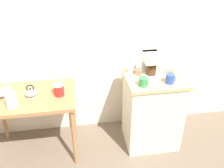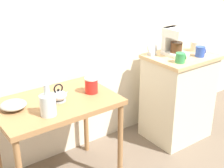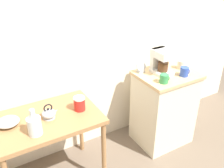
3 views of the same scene
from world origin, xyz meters
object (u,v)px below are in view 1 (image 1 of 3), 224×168
(coffee_maker, at_px, (151,63))
(table_clock, at_px, (131,68))
(bowl_stoneware, at_px, (0,93))
(canister_enamel, at_px, (59,90))
(mug_small_cream, at_px, (175,71))
(mug_tall_green, at_px, (143,82))
(mug_blue, at_px, (170,79))
(glass_carafe_vase, at_px, (11,100))
(teakettle, at_px, (31,93))

(coffee_maker, distance_m, table_clock, 0.23)
(bowl_stoneware, relative_size, coffee_maker, 0.72)
(bowl_stoneware, xyz_separation_m, canister_enamel, (0.61, -0.09, 0.03))
(mug_small_cream, relative_size, mug_tall_green, 1.00)
(canister_enamel, bearing_deg, mug_small_cream, 0.47)
(coffee_maker, relative_size, mug_blue, 2.65)
(bowl_stoneware, relative_size, glass_carafe_vase, 0.82)
(teakettle, distance_m, mug_tall_green, 1.15)
(teakettle, xyz_separation_m, mug_small_cream, (1.52, -0.00, 0.13))
(teakettle, height_order, coffee_maker, coffee_maker)
(mug_small_cream, bearing_deg, coffee_maker, 171.30)
(canister_enamel, distance_m, mug_small_cream, 1.24)
(mug_tall_green, bearing_deg, coffee_maker, 58.10)
(table_clock, bearing_deg, teakettle, -172.43)
(canister_enamel, height_order, mug_blue, mug_blue)
(glass_carafe_vase, bearing_deg, mug_tall_green, -0.75)
(glass_carafe_vase, distance_m, mug_small_cream, 1.69)
(teakettle, relative_size, mug_blue, 1.50)
(mug_small_cream, bearing_deg, mug_tall_green, -156.97)
(canister_enamel, relative_size, coffee_maker, 0.50)
(glass_carafe_vase, bearing_deg, mug_blue, -0.16)
(canister_enamel, height_order, coffee_maker, coffee_maker)
(glass_carafe_vase, distance_m, mug_tall_green, 1.29)
(glass_carafe_vase, distance_m, coffee_maker, 1.44)
(glass_carafe_vase, xyz_separation_m, coffee_maker, (1.42, 0.19, 0.19))
(canister_enamel, height_order, mug_small_cream, mug_small_cream)
(mug_small_cream, relative_size, mug_blue, 0.96)
(mug_tall_green, distance_m, mug_blue, 0.28)
(glass_carafe_vase, bearing_deg, table_clock, 13.47)
(canister_enamel, height_order, table_clock, table_clock)
(mug_tall_green, relative_size, table_clock, 0.78)
(canister_enamel, bearing_deg, teakettle, 177.32)
(bowl_stoneware, bearing_deg, mug_tall_green, -9.49)
(teakettle, bearing_deg, mug_small_cream, -0.11)
(mug_tall_green, bearing_deg, canister_enamel, 169.52)
(teakettle, relative_size, mug_small_cream, 1.56)
(bowl_stoneware, relative_size, mug_tall_green, 1.99)
(table_clock, bearing_deg, mug_blue, -41.67)
(bowl_stoneware, height_order, coffee_maker, coffee_maker)
(canister_enamel, relative_size, mug_tall_green, 1.37)
(teakettle, bearing_deg, canister_enamel, -2.68)
(teakettle, distance_m, coffee_maker, 1.28)
(coffee_maker, xyz_separation_m, table_clock, (-0.18, 0.11, -0.09))
(mug_small_cream, height_order, mug_tall_green, mug_small_cream)
(teakettle, height_order, glass_carafe_vase, glass_carafe_vase)
(bowl_stoneware, bearing_deg, teakettle, -12.67)
(mug_blue, bearing_deg, glass_carafe_vase, 179.84)
(coffee_maker, bearing_deg, table_clock, 149.89)
(bowl_stoneware, relative_size, canister_enamel, 1.45)
(bowl_stoneware, bearing_deg, mug_small_cream, -2.37)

